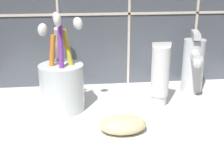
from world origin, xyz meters
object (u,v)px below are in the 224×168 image
(toothbrush_cup, at_px, (62,84))
(toothpaste_tube, at_px, (160,75))
(sink_faucet, at_px, (193,64))
(soap_bar, at_px, (123,125))

(toothbrush_cup, height_order, toothpaste_tube, toothbrush_cup)
(toothbrush_cup, xyz_separation_m, sink_faucet, (0.27, 0.06, 0.01))
(toothpaste_tube, distance_m, sink_faucet, 0.10)
(toothpaste_tube, distance_m, soap_bar, 0.14)
(toothbrush_cup, relative_size, sink_faucet, 1.42)
(sink_faucet, bearing_deg, soap_bar, -32.95)
(soap_bar, bearing_deg, toothpaste_tube, 49.43)
(toothbrush_cup, height_order, sink_faucet, toothbrush_cup)
(sink_faucet, bearing_deg, toothpaste_tube, -41.87)
(soap_bar, bearing_deg, toothbrush_cup, 134.24)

